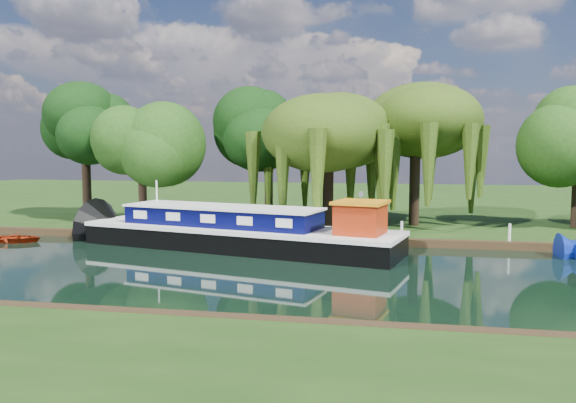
# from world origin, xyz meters

# --- Properties ---
(ground) EXTENTS (120.00, 120.00, 0.00)m
(ground) POSITION_xyz_m (0.00, 0.00, 0.00)
(ground) COLOR black
(far_bank) EXTENTS (120.00, 52.00, 0.45)m
(far_bank) POSITION_xyz_m (0.00, 34.00, 0.23)
(far_bank) COLOR black
(far_bank) RESTS_ON ground
(dutch_barge) EXTENTS (19.11, 8.43, 3.94)m
(dutch_barge) POSITION_xyz_m (-6.02, 5.60, 0.98)
(dutch_barge) COLOR black
(dutch_barge) RESTS_ON ground
(red_dinghy) EXTENTS (3.42, 2.69, 0.64)m
(red_dinghy) POSITION_xyz_m (-20.13, 5.41, 0.00)
(red_dinghy) COLOR maroon
(red_dinghy) RESTS_ON ground
(willow_left) EXTENTS (6.94, 6.94, 8.31)m
(willow_left) POSITION_xyz_m (-1.68, 11.38, 6.49)
(willow_left) COLOR black
(willow_left) RESTS_ON far_bank
(willow_right) EXTENTS (7.28, 7.28, 8.86)m
(willow_right) POSITION_xyz_m (3.91, 14.30, 6.92)
(willow_right) COLOR black
(willow_right) RESTS_ON far_bank
(tree_far_left) EXTENTS (5.04, 5.04, 8.12)m
(tree_far_left) POSITION_xyz_m (-14.43, 11.07, 6.01)
(tree_far_left) COLOR black
(tree_far_left) RESTS_ON far_bank
(tree_far_back) EXTENTS (5.41, 5.41, 9.10)m
(tree_far_back) POSITION_xyz_m (-20.03, 13.52, 6.80)
(tree_far_back) COLOR black
(tree_far_back) RESTS_ON far_bank
(tree_far_mid) EXTENTS (5.42, 5.42, 8.87)m
(tree_far_mid) POSITION_xyz_m (-6.54, 15.50, 6.56)
(tree_far_mid) COLOR black
(tree_far_mid) RESTS_ON far_bank
(lamppost) EXTENTS (0.36, 0.36, 2.56)m
(lamppost) POSITION_xyz_m (0.50, 10.50, 2.42)
(lamppost) COLOR silver
(lamppost) RESTS_ON far_bank
(mooring_posts) EXTENTS (19.16, 0.16, 1.00)m
(mooring_posts) POSITION_xyz_m (-0.50, 8.40, 0.95)
(mooring_posts) COLOR silver
(mooring_posts) RESTS_ON far_bank
(reeds_near) EXTENTS (33.70, 1.50, 1.10)m
(reeds_near) POSITION_xyz_m (6.87, -7.57, 0.55)
(reeds_near) COLOR #1E4111
(reeds_near) RESTS_ON ground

